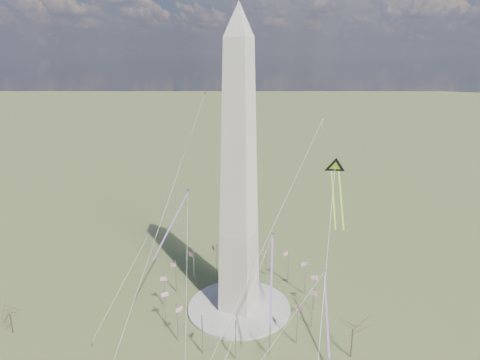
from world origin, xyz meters
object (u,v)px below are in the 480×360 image
at_px(tree_near, 353,327).
at_px(kite_delta_black, 335,170).
at_px(person_west, 92,344).
at_px(washington_monument, 239,178).

distance_m(tree_near, kite_delta_black, 45.84).
distance_m(person_west, kite_delta_black, 90.95).
height_order(person_west, kite_delta_black, kite_delta_black).
bearing_deg(tree_near, washington_monument, 167.38).
bearing_deg(washington_monument, person_west, -131.12).
xyz_separation_m(washington_monument, tree_near, (40.55, -9.08, -37.79)).
bearing_deg(kite_delta_black, tree_near, 111.46).
height_order(washington_monument, person_west, washington_monument).
bearing_deg(kite_delta_black, person_west, 14.15).
height_order(tree_near, person_west, tree_near).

